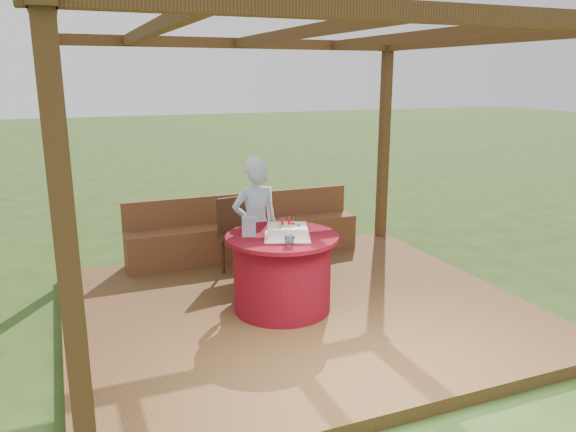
% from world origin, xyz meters
% --- Properties ---
extents(ground, '(60.00, 60.00, 0.00)m').
position_xyz_m(ground, '(0.00, 0.00, 0.00)').
color(ground, '#294416').
rests_on(ground, ground).
extents(deck, '(4.50, 4.00, 0.12)m').
position_xyz_m(deck, '(0.00, 0.00, 0.06)').
color(deck, brown).
rests_on(deck, ground).
extents(pergola, '(4.50, 4.00, 2.72)m').
position_xyz_m(pergola, '(0.00, 0.00, 2.41)').
color(pergola, brown).
rests_on(pergola, deck).
extents(bench, '(3.00, 0.42, 0.80)m').
position_xyz_m(bench, '(0.00, 1.72, 0.38)').
color(bench, brown).
rests_on(bench, deck).
extents(table, '(1.11, 1.11, 0.77)m').
position_xyz_m(table, '(-0.18, -0.04, 0.51)').
color(table, maroon).
rests_on(table, deck).
extents(chair, '(0.53, 0.53, 0.90)m').
position_xyz_m(chair, '(-0.24, 1.13, 0.63)').
color(chair, '#3D2013').
rests_on(chair, deck).
extents(elderly_woman, '(0.55, 0.38, 1.47)m').
position_xyz_m(elderly_woman, '(-0.23, 0.61, 0.86)').
color(elderly_woman, '#96BADE').
rests_on(elderly_woman, deck).
extents(birthday_cake, '(0.56, 0.56, 0.19)m').
position_xyz_m(birthday_cake, '(-0.16, -0.12, 0.95)').
color(birthday_cake, white).
rests_on(birthday_cake, table).
extents(gift_bag, '(0.15, 0.12, 0.19)m').
position_xyz_m(gift_bag, '(-0.49, 0.06, 0.99)').
color(gift_bag, pink).
rests_on(gift_bag, table).
extents(drinking_glass, '(0.10, 0.10, 0.10)m').
position_xyz_m(drinking_glass, '(-0.25, -0.39, 0.94)').
color(drinking_glass, silver).
rests_on(drinking_glass, table).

